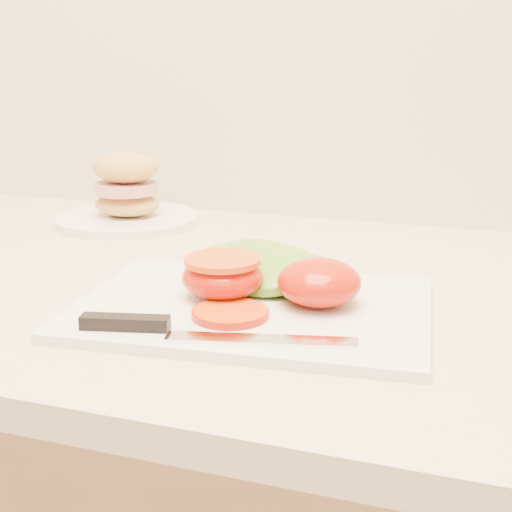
% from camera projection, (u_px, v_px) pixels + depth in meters
% --- Properties ---
extents(cutting_board, '(0.36, 0.27, 0.01)m').
position_uv_depth(cutting_board, '(253.00, 308.00, 0.69)').
color(cutting_board, white).
rests_on(cutting_board, counter).
extents(tomato_half_dome, '(0.08, 0.08, 0.04)m').
position_uv_depth(tomato_half_dome, '(319.00, 282.00, 0.68)').
color(tomato_half_dome, red).
rests_on(tomato_half_dome, cutting_board).
extents(tomato_half_cut, '(0.08, 0.08, 0.04)m').
position_uv_depth(tomato_half_cut, '(223.00, 276.00, 0.70)').
color(tomato_half_cut, red).
rests_on(tomato_half_cut, cutting_board).
extents(tomato_slice_0, '(0.07, 0.07, 0.01)m').
position_uv_depth(tomato_slice_0, '(230.00, 313.00, 0.66)').
color(tomato_slice_0, '#DF580E').
rests_on(tomato_slice_0, cutting_board).
extents(lettuce_leaf_0, '(0.20, 0.18, 0.03)m').
position_uv_depth(lettuce_leaf_0, '(255.00, 267.00, 0.76)').
color(lettuce_leaf_0, '#75AC2D').
rests_on(lettuce_leaf_0, cutting_board).
extents(lettuce_leaf_1, '(0.13, 0.13, 0.02)m').
position_uv_depth(lettuce_leaf_1, '(295.00, 272.00, 0.75)').
color(lettuce_leaf_1, '#75AC2D').
rests_on(lettuce_leaf_1, cutting_board).
extents(knife, '(0.24, 0.06, 0.01)m').
position_uv_depth(knife, '(177.00, 329.00, 0.62)').
color(knife, silver).
rests_on(knife, cutting_board).
extents(sandwich_plate, '(0.21, 0.21, 0.11)m').
position_uv_depth(sandwich_plate, '(127.00, 199.00, 1.05)').
color(sandwich_plate, white).
rests_on(sandwich_plate, counter).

